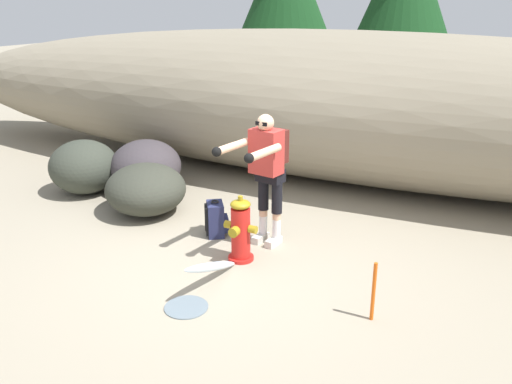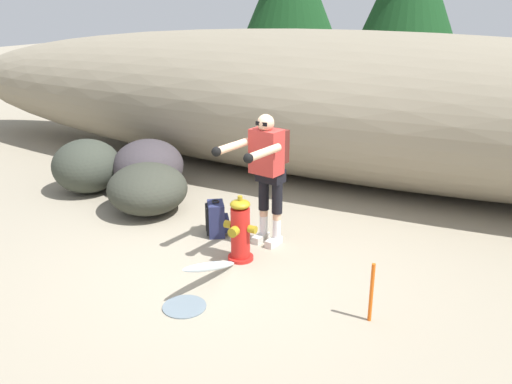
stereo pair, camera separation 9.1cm
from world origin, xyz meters
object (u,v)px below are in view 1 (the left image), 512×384
at_px(fire_hydrant, 241,231).
at_px(boulder_mid, 146,189).
at_px(boulder_small, 146,166).
at_px(utility_worker, 267,164).
at_px(boulder_large, 84,167).
at_px(spare_backpack, 216,219).
at_px(survey_stake, 374,292).

distance_m(fire_hydrant, boulder_mid, 2.03).
relative_size(fire_hydrant, boulder_small, 0.62).
relative_size(utility_worker, boulder_large, 1.52).
xyz_separation_m(utility_worker, boulder_mid, (-1.98, 0.21, -0.69)).
height_order(spare_backpack, boulder_mid, boulder_mid).
height_order(boulder_large, boulder_mid, boulder_large).
xyz_separation_m(fire_hydrant, survey_stake, (1.70, -0.56, -0.06)).
xyz_separation_m(utility_worker, spare_backpack, (-0.69, -0.04, -0.83)).
bearing_deg(spare_backpack, boulder_large, 133.51).
xyz_separation_m(fire_hydrant, spare_backpack, (-0.61, 0.48, -0.15)).
distance_m(boulder_mid, boulder_small, 0.93).
height_order(fire_hydrant, spare_backpack, fire_hydrant).
relative_size(utility_worker, boulder_small, 1.28).
bearing_deg(utility_worker, fire_hydrant, 0.08).
bearing_deg(spare_backpack, survey_stake, -59.81).
bearing_deg(boulder_large, utility_worker, -8.03).
xyz_separation_m(fire_hydrant, boulder_mid, (-1.90, 0.73, -0.02)).
distance_m(utility_worker, boulder_large, 3.45).
distance_m(utility_worker, survey_stake, 2.07).
bearing_deg(boulder_mid, spare_backpack, -11.12).
bearing_deg(boulder_small, spare_backpack, -28.35).
xyz_separation_m(fire_hydrant, boulder_large, (-3.27, 0.99, 0.05)).
height_order(utility_worker, survey_stake, utility_worker).
height_order(fire_hydrant, boulder_small, boulder_small).
relative_size(boulder_mid, boulder_small, 0.97).
bearing_deg(survey_stake, fire_hydrant, 161.75).
xyz_separation_m(boulder_mid, boulder_small, (-0.55, 0.74, 0.06)).
distance_m(boulder_large, boulder_mid, 1.40).
height_order(spare_backpack, boulder_small, boulder_small).
bearing_deg(survey_stake, boulder_mid, 160.26).
bearing_deg(spare_backpack, utility_worker, -32.41).
relative_size(fire_hydrant, spare_backpack, 1.68).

